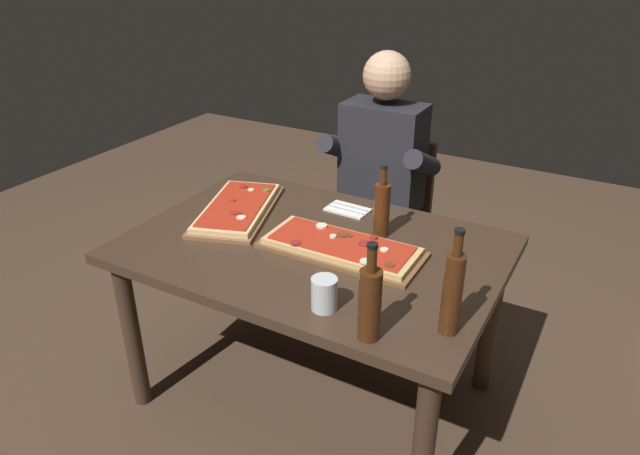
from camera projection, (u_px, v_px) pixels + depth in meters
name	position (u px, v px, depth m)	size (l,w,h in m)	color
ground_plane	(314.00, 392.00, 2.55)	(6.40, 6.40, 0.00)	#4C3828
dining_table	(314.00, 266.00, 2.26)	(1.40, 0.96, 0.74)	#3D2B1E
pizza_rectangular_front	(341.00, 248.00, 2.15)	(0.61, 0.26, 0.05)	brown
pizza_rectangular_left	(237.00, 208.00, 2.45)	(0.43, 0.60, 0.05)	brown
wine_bottle_dark	(370.00, 302.00, 1.66)	(0.07, 0.07, 0.31)	#47230F
oil_bottle_amber	(452.00, 291.00, 1.67)	(0.06, 0.06, 0.34)	#47230F
vinegar_bottle_green	(382.00, 208.00, 2.23)	(0.06, 0.06, 0.29)	#47230F
tumbler_near_camera	(324.00, 295.00, 1.82)	(0.08, 0.08, 0.11)	silver
napkin_cutlery_set	(348.00, 209.00, 2.48)	(0.18, 0.12, 0.01)	white
diner_chair	(385.00, 215.00, 3.02)	(0.44, 0.44, 0.87)	#3D2B1E
seated_diner	(378.00, 177.00, 2.81)	(0.53, 0.41, 1.33)	#23232D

